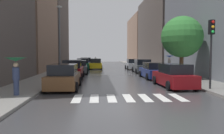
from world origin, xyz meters
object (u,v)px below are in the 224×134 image
(street_tree_right, at_px, (182,37))
(pedestrian_near_tree, at_px, (169,60))
(parked_car_right_third, at_px, (142,66))
(parked_car_left_second, at_px, (73,70))
(parked_car_left_nearest, at_px, (64,77))
(taxi_midroad, at_px, (95,64))
(parked_car_left_fifth, at_px, (86,63))
(traffic_light_right_corner, at_px, (211,39))
(parked_car_right_fourth, at_px, (133,64))
(parked_car_left_third, at_px, (79,67))
(parked_car_right_nearest, at_px, (174,76))
(parked_car_right_second, at_px, (154,71))
(lamp_post_left, at_px, (60,35))
(pedestrian_foreground, at_px, (16,67))
(parked_car_left_fourth, at_px, (83,64))

(street_tree_right, bearing_deg, pedestrian_near_tree, 81.42)
(parked_car_right_third, height_order, street_tree_right, street_tree_right)
(parked_car_left_second, bearing_deg, parked_car_left_nearest, -179.93)
(taxi_midroad, relative_size, street_tree_right, 0.83)
(parked_car_left_fifth, distance_m, traffic_light_right_corner, 28.44)
(parked_car_left_second, relative_size, traffic_light_right_corner, 1.07)
(parked_car_right_third, xyz_separation_m, traffic_light_right_corner, (1.50, -14.25, 2.50))
(parked_car_left_fifth, bearing_deg, parked_car_right_third, -147.47)
(parked_car_left_fifth, height_order, parked_car_right_fourth, parked_car_left_fifth)
(parked_car_left_nearest, height_order, parked_car_right_third, parked_car_right_third)
(parked_car_right_third, bearing_deg, parked_car_right_fourth, 2.85)
(parked_car_left_third, relative_size, parked_car_right_nearest, 1.00)
(parked_car_left_third, xyz_separation_m, parked_car_right_third, (7.82, 0.47, 0.04))
(parked_car_left_fifth, xyz_separation_m, traffic_light_right_corner, (9.18, -26.81, 2.49))
(parked_car_right_second, xyz_separation_m, taxi_midroad, (-5.71, 14.63, 0.04))
(parked_car_right_fourth, distance_m, street_tree_right, 14.66)
(parked_car_left_second, height_order, parked_car_right_second, parked_car_left_second)
(parked_car_right_second, distance_m, lamp_post_left, 10.24)
(parked_car_right_second, bearing_deg, parked_car_right_fourth, -0.60)
(taxi_midroad, bearing_deg, parked_car_right_third, -144.00)
(parked_car_right_second, bearing_deg, pedestrian_foreground, 132.37)
(parked_car_right_third, bearing_deg, street_tree_right, -165.64)
(parked_car_left_third, relative_size, traffic_light_right_corner, 1.10)
(parked_car_left_second, relative_size, street_tree_right, 0.83)
(parked_car_right_nearest, height_order, lamp_post_left, lamp_post_left)
(parked_car_left_nearest, xyz_separation_m, parked_car_left_third, (0.02, 12.28, -0.04))
(traffic_light_right_corner, bearing_deg, parked_car_left_second, 140.61)
(parked_car_left_third, height_order, pedestrian_near_tree, pedestrian_near_tree)
(parked_car_left_second, xyz_separation_m, parked_car_right_third, (7.93, 6.51, -0.05))
(parked_car_left_third, xyz_separation_m, traffic_light_right_corner, (9.32, -13.78, 2.54))
(taxi_midroad, distance_m, pedestrian_foreground, 23.97)
(parked_car_left_fourth, distance_m, parked_car_left_fifth, 6.74)
(parked_car_right_nearest, relative_size, street_tree_right, 0.85)
(parked_car_left_fourth, relative_size, parked_car_right_second, 0.86)
(parked_car_left_second, bearing_deg, parked_car_right_fourth, -32.26)
(parked_car_left_third, xyz_separation_m, parked_car_right_second, (7.59, -6.29, -0.02))
(pedestrian_foreground, relative_size, street_tree_right, 0.36)
(parked_car_right_second, xyz_separation_m, traffic_light_right_corner, (1.73, -7.49, 2.56))
(pedestrian_near_tree, bearing_deg, pedestrian_foreground, 9.53)
(parked_car_left_fourth, distance_m, street_tree_right, 17.24)
(parked_car_left_fifth, height_order, parked_car_right_second, parked_car_left_fifth)
(parked_car_right_nearest, xyz_separation_m, lamp_post_left, (-9.27, 8.21, 3.48))
(traffic_light_right_corner, bearing_deg, street_tree_right, 85.68)
(pedestrian_near_tree, distance_m, street_tree_right, 6.87)
(parked_car_right_second, bearing_deg, street_tree_right, -121.37)
(parked_car_right_nearest, relative_size, parked_car_right_third, 1.10)
(parked_car_right_nearest, xyz_separation_m, street_tree_right, (2.20, 4.38, 3.09))
(street_tree_right, bearing_deg, traffic_light_right_corner, -94.32)
(pedestrian_foreground, relative_size, lamp_post_left, 0.28)
(taxi_midroad, bearing_deg, parked_car_left_nearest, 173.70)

